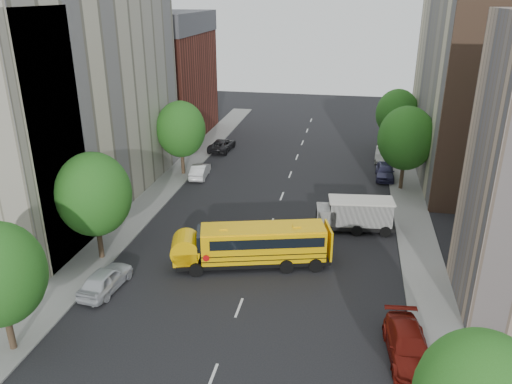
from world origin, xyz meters
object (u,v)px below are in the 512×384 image
(street_tree_1, at_px, (94,194))
(school_bus, at_px, (251,244))
(street_tree_5, at_px, (397,113))
(safari_truck, at_px, (355,214))
(parked_car_4, at_px, (385,171))
(street_tree_2, at_px, (181,129))
(parked_car_1, at_px, (200,171))
(parked_car_0, at_px, (105,279))
(parked_car_2, at_px, (222,145))
(street_tree_4, at_px, (406,138))
(parked_car_5, at_px, (383,154))
(parked_car_3, at_px, (408,346))

(street_tree_1, xyz_separation_m, school_bus, (10.72, 1.15, -3.29))
(street_tree_1, relative_size, street_tree_5, 1.05)
(safari_truck, bearing_deg, parked_car_4, 70.47)
(street_tree_2, relative_size, parked_car_1, 1.82)
(parked_car_0, bearing_deg, parked_car_1, -84.37)
(school_bus, height_order, parked_car_1, school_bus)
(parked_car_0, xyz_separation_m, parked_car_1, (-0.21, 21.19, -0.07))
(parked_car_0, bearing_deg, street_tree_5, -115.37)
(street_tree_5, bearing_deg, parked_car_2, -171.22)
(street_tree_4, xyz_separation_m, parked_car_5, (-1.40, 8.71, -4.34))
(safari_truck, relative_size, parked_car_4, 1.44)
(street_tree_4, xyz_separation_m, parked_car_2, (-20.15, 8.89, -4.38))
(street_tree_2, height_order, parked_car_4, street_tree_2)
(school_bus, bearing_deg, parked_car_3, -53.55)
(parked_car_2, relative_size, parked_car_5, 1.12)
(street_tree_5, xyz_separation_m, parked_car_2, (-20.15, -3.11, -4.00))
(parked_car_3, bearing_deg, parked_car_4, 84.08)
(street_tree_5, relative_size, parked_car_2, 1.49)
(street_tree_4, height_order, parked_car_0, street_tree_4)
(street_tree_2, distance_m, parked_car_1, 4.62)
(parked_car_0, bearing_deg, parked_car_4, -121.85)
(street_tree_5, distance_m, parked_car_5, 5.34)
(street_tree_2, height_order, parked_car_2, street_tree_2)
(street_tree_1, distance_m, parked_car_3, 22.04)
(street_tree_1, distance_m, safari_truck, 19.74)
(street_tree_5, height_order, parked_car_1, street_tree_5)
(parked_car_4, bearing_deg, parked_car_0, -125.95)
(street_tree_4, relative_size, street_tree_5, 1.08)
(safari_truck, distance_m, parked_car_0, 19.44)
(parked_car_5, bearing_deg, parked_car_1, -149.33)
(street_tree_2, relative_size, street_tree_5, 1.03)
(safari_truck, bearing_deg, parked_car_5, 74.53)
(parked_car_1, bearing_deg, street_tree_5, -153.03)
(parked_car_4, bearing_deg, street_tree_5, 82.33)
(street_tree_4, bearing_deg, parked_car_1, -178.53)
(street_tree_1, relative_size, safari_truck, 1.22)
(street_tree_2, xyz_separation_m, parked_car_3, (20.60, -24.63, -4.07))
(street_tree_4, height_order, school_bus, street_tree_4)
(parked_car_0, bearing_deg, street_tree_4, -127.31)
(school_bus, bearing_deg, parked_car_4, 47.97)
(parked_car_1, xyz_separation_m, parked_car_2, (-0.14, 9.40, 0.00))
(parked_car_2, height_order, parked_car_5, parked_car_5)
(parked_car_4, bearing_deg, street_tree_4, -62.35)
(parked_car_2, bearing_deg, street_tree_5, -167.83)
(street_tree_1, height_order, parked_car_2, street_tree_1)
(safari_truck, xyz_separation_m, parked_car_5, (2.94, 18.64, -0.68))
(street_tree_5, distance_m, parked_car_2, 20.78)
(street_tree_2, relative_size, street_tree_4, 0.95)
(safari_truck, relative_size, parked_car_0, 1.44)
(street_tree_5, relative_size, safari_truck, 1.16)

